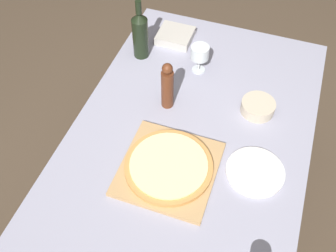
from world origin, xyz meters
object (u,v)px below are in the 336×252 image
Objects in this scene: pepper_mill at (167,86)px; wine_glass at (200,53)px; pizza at (169,166)px; wine_bottle at (140,34)px; small_bowl at (258,107)px.

wine_glass is (0.07, 0.25, -0.01)m from pepper_mill.
pizza is 0.35m from pepper_mill.
wine_bottle reaches higher than wine_glass.
pizza is at bearing -69.82° from pepper_mill.
wine_bottle is at bearing 177.48° from wine_glass.
small_bowl is at bearing 57.41° from pizza.
wine_bottle is 0.30m from wine_glass.
wine_bottle is at bearing 120.55° from pizza.
pepper_mill is 1.62× the size of small_bowl.
wine_glass is (-0.05, 0.57, 0.07)m from pizza.
wine_glass is 0.36m from small_bowl.
pepper_mill reaches higher than pizza.
wine_glass reaches higher than small_bowl.
pizza is 0.49m from small_bowl.
pizza is 0.58m from wine_glass.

